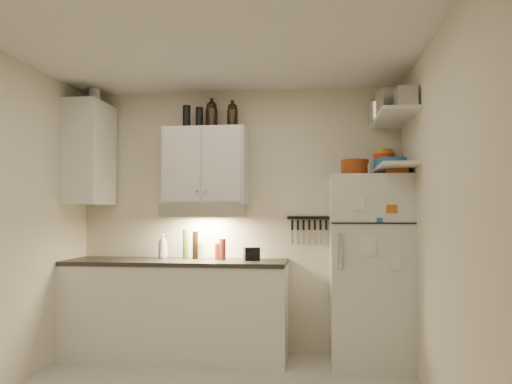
# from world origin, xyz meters

# --- Properties ---
(ceiling) EXTENTS (3.20, 3.00, 0.02)m
(ceiling) POSITION_xyz_m (0.00, 0.00, 2.61)
(ceiling) COLOR silver
(ceiling) RESTS_ON ground
(back_wall) EXTENTS (3.20, 0.02, 2.60)m
(back_wall) POSITION_xyz_m (0.00, 1.51, 1.30)
(back_wall) COLOR beige
(back_wall) RESTS_ON ground
(right_wall) EXTENTS (0.02, 3.00, 2.60)m
(right_wall) POSITION_xyz_m (1.61, 0.00, 1.30)
(right_wall) COLOR beige
(right_wall) RESTS_ON ground
(base_cabinet) EXTENTS (2.10, 0.60, 0.88)m
(base_cabinet) POSITION_xyz_m (-0.55, 1.20, 0.44)
(base_cabinet) COLOR silver
(base_cabinet) RESTS_ON floor
(countertop) EXTENTS (2.10, 0.62, 0.04)m
(countertop) POSITION_xyz_m (-0.55, 1.20, 0.90)
(countertop) COLOR #282622
(countertop) RESTS_ON base_cabinet
(upper_cabinet) EXTENTS (0.80, 0.33, 0.75)m
(upper_cabinet) POSITION_xyz_m (-0.30, 1.33, 1.83)
(upper_cabinet) COLOR silver
(upper_cabinet) RESTS_ON back_wall
(side_cabinet) EXTENTS (0.33, 0.55, 1.00)m
(side_cabinet) POSITION_xyz_m (-1.44, 1.20, 1.95)
(side_cabinet) COLOR silver
(side_cabinet) RESTS_ON left_wall
(range_hood) EXTENTS (0.76, 0.46, 0.12)m
(range_hood) POSITION_xyz_m (-0.30, 1.27, 1.39)
(range_hood) COLOR silver
(range_hood) RESTS_ON back_wall
(fridge) EXTENTS (0.70, 0.68, 1.70)m
(fridge) POSITION_xyz_m (1.25, 1.16, 0.85)
(fridge) COLOR silver
(fridge) RESTS_ON floor
(shelf_hi) EXTENTS (0.30, 0.95, 0.03)m
(shelf_hi) POSITION_xyz_m (1.45, 1.02, 2.20)
(shelf_hi) COLOR silver
(shelf_hi) RESTS_ON right_wall
(shelf_lo) EXTENTS (0.30, 0.95, 0.03)m
(shelf_lo) POSITION_xyz_m (1.45, 1.02, 1.76)
(shelf_lo) COLOR silver
(shelf_lo) RESTS_ON right_wall
(knife_strip) EXTENTS (0.42, 0.02, 0.03)m
(knife_strip) POSITION_xyz_m (0.70, 1.49, 1.32)
(knife_strip) COLOR black
(knife_strip) RESTS_ON back_wall
(dutch_oven) EXTENTS (0.33, 0.33, 0.14)m
(dutch_oven) POSITION_xyz_m (1.12, 1.12, 1.77)
(dutch_oven) COLOR maroon
(dutch_oven) RESTS_ON fridge
(book_stack) EXTENTS (0.22, 0.26, 0.08)m
(book_stack) POSITION_xyz_m (1.48, 1.00, 1.74)
(book_stack) COLOR #BD5B17
(book_stack) RESTS_ON fridge
(spice_jar) EXTENTS (0.08, 0.08, 0.11)m
(spice_jar) POSITION_xyz_m (1.23, 1.09, 1.75)
(spice_jar) COLOR silver
(spice_jar) RESTS_ON fridge
(stock_pot) EXTENTS (0.31, 0.31, 0.17)m
(stock_pot) POSITION_xyz_m (1.37, 1.26, 2.30)
(stock_pot) COLOR silver
(stock_pot) RESTS_ON shelf_hi
(tin_a) EXTENTS (0.24, 0.23, 0.21)m
(tin_a) POSITION_xyz_m (1.43, 0.94, 2.32)
(tin_a) COLOR #AAAAAD
(tin_a) RESTS_ON shelf_hi
(tin_b) EXTENTS (0.17, 0.17, 0.16)m
(tin_b) POSITION_xyz_m (1.50, 0.65, 2.30)
(tin_b) COLOR #AAAAAD
(tin_b) RESTS_ON shelf_hi
(bowl_teal) EXTENTS (0.25, 0.25, 0.10)m
(bowl_teal) POSITION_xyz_m (1.44, 1.38, 1.82)
(bowl_teal) COLOR #1B6398
(bowl_teal) RESTS_ON shelf_lo
(bowl_orange) EXTENTS (0.20, 0.20, 0.06)m
(bowl_orange) POSITION_xyz_m (1.43, 1.45, 1.90)
(bowl_orange) COLOR red
(bowl_orange) RESTS_ON bowl_teal
(bowl_yellow) EXTENTS (0.15, 0.15, 0.05)m
(bowl_yellow) POSITION_xyz_m (1.43, 1.45, 1.96)
(bowl_yellow) COLOR gold
(bowl_yellow) RESTS_ON bowl_orange
(plates) EXTENTS (0.28, 0.28, 0.06)m
(plates) POSITION_xyz_m (1.42, 0.96, 1.81)
(plates) COLOR #1B6398
(plates) RESTS_ON shelf_lo
(growler_a) EXTENTS (0.12, 0.12, 0.28)m
(growler_a) POSITION_xyz_m (-0.25, 1.36, 2.34)
(growler_a) COLOR black
(growler_a) RESTS_ON upper_cabinet
(growler_b) EXTENTS (0.14, 0.14, 0.25)m
(growler_b) POSITION_xyz_m (-0.03, 1.33, 2.32)
(growler_b) COLOR black
(growler_b) RESTS_ON upper_cabinet
(thermos_a) EXTENTS (0.09, 0.09, 0.21)m
(thermos_a) POSITION_xyz_m (-0.37, 1.34, 2.31)
(thermos_a) COLOR black
(thermos_a) RESTS_ON upper_cabinet
(thermos_b) EXTENTS (0.10, 0.10, 0.22)m
(thermos_b) POSITION_xyz_m (-0.48, 1.29, 2.31)
(thermos_b) COLOR black
(thermos_b) RESTS_ON upper_cabinet
(side_jar) EXTENTS (0.11, 0.11, 0.15)m
(side_jar) POSITION_xyz_m (-1.40, 1.22, 2.52)
(side_jar) COLOR silver
(side_jar) RESTS_ON side_cabinet
(soap_bottle) EXTENTS (0.11, 0.11, 0.27)m
(soap_bottle) POSITION_xyz_m (-0.73, 1.33, 1.05)
(soap_bottle) COLOR silver
(soap_bottle) RESTS_ON countertop
(pepper_mill) EXTENTS (0.06, 0.06, 0.20)m
(pepper_mill) POSITION_xyz_m (-0.12, 1.26, 1.02)
(pepper_mill) COLOR maroon
(pepper_mill) RESTS_ON countertop
(oil_bottle) EXTENTS (0.07, 0.07, 0.29)m
(oil_bottle) POSITION_xyz_m (-0.49, 1.30, 1.07)
(oil_bottle) COLOR #41731C
(oil_bottle) RESTS_ON countertop
(vinegar_bottle) EXTENTS (0.07, 0.07, 0.27)m
(vinegar_bottle) POSITION_xyz_m (-0.40, 1.32, 1.05)
(vinegar_bottle) COLOR black
(vinegar_bottle) RESTS_ON countertop
(clear_bottle) EXTENTS (0.06, 0.06, 0.16)m
(clear_bottle) POSITION_xyz_m (-0.34, 1.29, 1.00)
(clear_bottle) COLOR silver
(clear_bottle) RESTS_ON countertop
(red_jar) EXTENTS (0.09, 0.09, 0.15)m
(red_jar) POSITION_xyz_m (-0.16, 1.28, 1.00)
(red_jar) COLOR maroon
(red_jar) RESTS_ON countertop
(caddy) EXTENTS (0.17, 0.14, 0.12)m
(caddy) POSITION_xyz_m (0.17, 1.23, 0.98)
(caddy) COLOR black
(caddy) RESTS_ON countertop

